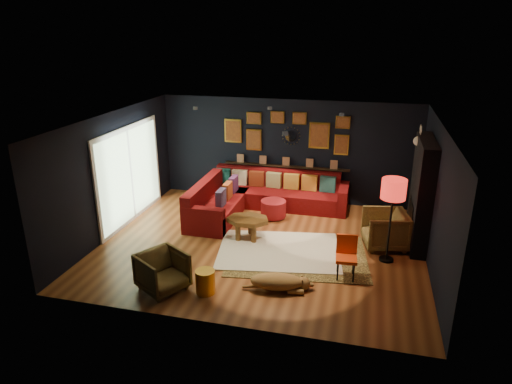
% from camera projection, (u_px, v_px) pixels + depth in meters
% --- Properties ---
extents(floor, '(6.50, 6.50, 0.00)m').
position_uv_depth(floor, '(261.00, 245.00, 9.45)').
color(floor, '#9C592D').
rests_on(floor, ground).
extents(room_walls, '(6.50, 6.50, 6.50)m').
position_uv_depth(room_walls, '(262.00, 172.00, 8.90)').
color(room_walls, black).
rests_on(room_walls, ground).
extents(sectional, '(3.41, 2.69, 0.86)m').
position_uv_depth(sectional, '(254.00, 198.00, 11.13)').
color(sectional, maroon).
rests_on(sectional, ground).
extents(ledge, '(3.20, 0.12, 0.04)m').
position_uv_depth(ledge, '(286.00, 166.00, 11.58)').
color(ledge, black).
rests_on(ledge, room_walls).
extents(gallery_wall, '(3.15, 0.04, 1.02)m').
position_uv_depth(gallery_wall, '(287.00, 131.00, 11.31)').
color(gallery_wall, gold).
rests_on(gallery_wall, room_walls).
extents(sunburst_mirror, '(0.47, 0.16, 0.47)m').
position_uv_depth(sunburst_mirror, '(291.00, 136.00, 11.32)').
color(sunburst_mirror, silver).
rests_on(sunburst_mirror, room_walls).
extents(fireplace, '(0.31, 1.60, 2.20)m').
position_uv_depth(fireplace, '(420.00, 197.00, 9.21)').
color(fireplace, black).
rests_on(fireplace, ground).
extents(deer_head, '(0.50, 0.28, 0.45)m').
position_uv_depth(deer_head, '(427.00, 141.00, 9.31)').
color(deer_head, white).
rests_on(deer_head, fireplace).
extents(sliding_door, '(0.06, 2.80, 2.20)m').
position_uv_depth(sliding_door, '(130.00, 174.00, 10.36)').
color(sliding_door, white).
rests_on(sliding_door, ground).
extents(ceiling_spots, '(3.30, 2.50, 0.06)m').
position_uv_depth(ceiling_spots, '(271.00, 115.00, 9.30)').
color(ceiling_spots, black).
rests_on(ceiling_spots, room_walls).
extents(shag_rug, '(2.65, 2.12, 0.03)m').
position_uv_depth(shag_rug, '(279.00, 251.00, 9.17)').
color(shag_rug, white).
rests_on(shag_rug, ground).
extents(leopard_rug, '(2.94, 2.29, 0.02)m').
position_uv_depth(leopard_rug, '(297.00, 256.00, 8.99)').
color(leopard_rug, tan).
rests_on(leopard_rug, ground).
extents(coffee_table, '(0.95, 0.74, 0.45)m').
position_uv_depth(coffee_table, '(248.00, 222.00, 9.58)').
color(coffee_table, brown).
rests_on(coffee_table, shag_rug).
extents(pouf, '(0.59, 0.59, 0.39)m').
position_uv_depth(pouf, '(273.00, 208.00, 10.73)').
color(pouf, maroon).
rests_on(pouf, shag_rug).
extents(armchair_left, '(0.96, 0.97, 0.74)m').
position_uv_depth(armchair_left, '(162.00, 270.00, 7.74)').
color(armchair_left, '#B38E45').
rests_on(armchair_left, ground).
extents(armchair_right, '(0.92, 0.96, 0.84)m').
position_uv_depth(armchair_right, '(385.00, 228.00, 9.24)').
color(armchair_right, '#B38E45').
rests_on(armchair_right, ground).
extents(gold_stool, '(0.33, 0.33, 0.42)m').
position_uv_depth(gold_stool, '(205.00, 282.00, 7.69)').
color(gold_stool, gold).
rests_on(gold_stool, ground).
extents(orange_chair, '(0.40, 0.40, 0.79)m').
position_uv_depth(orange_chair, '(346.00, 253.00, 8.12)').
color(orange_chair, black).
rests_on(orange_chair, ground).
extents(floor_lamp, '(0.46, 0.46, 1.65)m').
position_uv_depth(floor_lamp, '(393.00, 193.00, 8.35)').
color(floor_lamp, black).
rests_on(floor_lamp, ground).
extents(dog, '(1.32, 0.80, 0.39)m').
position_uv_depth(dog, '(277.00, 279.00, 7.78)').
color(dog, '#AC744C').
rests_on(dog, leopard_rug).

